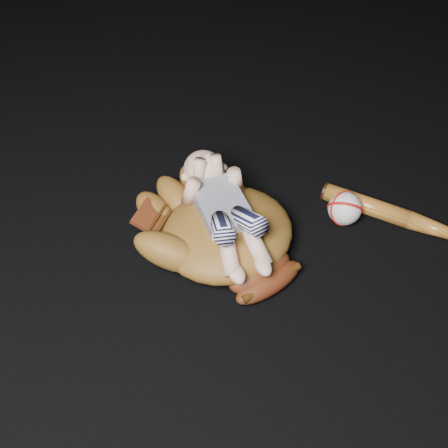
% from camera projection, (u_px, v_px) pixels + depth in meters
% --- Properties ---
extents(baseball_glove, '(0.44, 0.49, 0.14)m').
position_uv_depth(baseball_glove, '(227.00, 228.00, 1.29)').
color(baseball_glove, brown).
rests_on(baseball_glove, ground).
extents(newborn_baby, '(0.23, 0.39, 0.15)m').
position_uv_depth(newborn_baby, '(226.00, 211.00, 1.25)').
color(newborn_baby, '#E8AD95').
rests_on(newborn_baby, baseball_glove).
extents(baseball_bat, '(0.30, 0.44, 0.05)m').
position_uv_depth(baseball_bat, '(421.00, 224.00, 1.36)').
color(baseball_bat, '#9E5C1E').
rests_on(baseball_bat, ground).
extents(baseball, '(0.11, 0.11, 0.08)m').
position_uv_depth(baseball, '(345.00, 208.00, 1.37)').
color(baseball, silver).
rests_on(baseball, ground).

